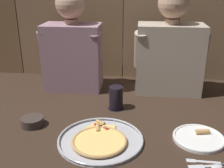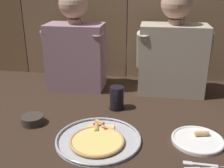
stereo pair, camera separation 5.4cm
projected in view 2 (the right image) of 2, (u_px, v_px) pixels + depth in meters
The scene contains 9 objects.
ground_plane at pixel (111, 127), 1.30m from camera, with size 3.20×3.20×0.00m, color #332319.
pizza_tray at pixel (98, 139), 1.19m from camera, with size 0.37×0.37×0.03m.
dinner_plate at pixel (198, 140), 1.18m from camera, with size 0.22×0.22×0.03m.
drinking_glass at pixel (118, 98), 1.46m from camera, with size 0.09×0.09×0.13m.
dipping_bowl at pixel (33, 119), 1.32m from camera, with size 0.11×0.11×0.04m.
table_fork at pixel (199, 164), 1.04m from camera, with size 0.13×0.02×0.01m.
table_spoon at pixel (219, 168), 1.02m from camera, with size 0.14×0.07×0.01m.
diner_left at pixel (75, 44), 1.68m from camera, with size 0.38×0.21×0.61m.
diner_right at pixel (173, 48), 1.60m from camera, with size 0.42×0.21×0.62m.
Camera 2 is at (0.17, -1.12, 0.66)m, focal length 43.89 mm.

